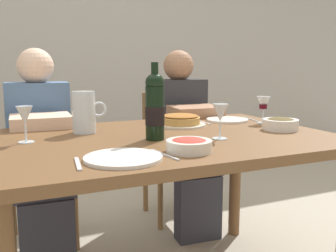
% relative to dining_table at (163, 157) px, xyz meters
% --- Properties ---
extents(back_wall, '(8.00, 0.10, 2.80)m').
position_rel_dining_table_xyz_m(back_wall, '(0.00, 2.37, 0.73)').
color(back_wall, '#B2ADA3').
rests_on(back_wall, ground).
extents(dining_table, '(1.50, 1.00, 0.76)m').
position_rel_dining_table_xyz_m(dining_table, '(0.00, 0.00, 0.00)').
color(dining_table, brown).
rests_on(dining_table, ground).
extents(wine_bottle, '(0.08, 0.08, 0.32)m').
position_rel_dining_table_xyz_m(wine_bottle, '(-0.06, -0.05, 0.23)').
color(wine_bottle, black).
rests_on(wine_bottle, dining_table).
extents(water_pitcher, '(0.16, 0.11, 0.19)m').
position_rel_dining_table_xyz_m(water_pitcher, '(-0.30, 0.23, 0.18)').
color(water_pitcher, silver).
rests_on(water_pitcher, dining_table).
extents(baked_tart, '(0.26, 0.26, 0.06)m').
position_rel_dining_table_xyz_m(baked_tart, '(0.19, 0.23, 0.12)').
color(baked_tart, silver).
rests_on(baked_tart, dining_table).
extents(salad_bowl, '(0.17, 0.17, 0.05)m').
position_rel_dining_table_xyz_m(salad_bowl, '(-0.03, -0.31, 0.12)').
color(salad_bowl, silver).
rests_on(salad_bowl, dining_table).
extents(olive_bowl, '(0.17, 0.17, 0.06)m').
position_rel_dining_table_xyz_m(olive_bowl, '(0.58, -0.08, 0.12)').
color(olive_bowl, white).
rests_on(olive_bowl, dining_table).
extents(wine_glass_left_diner, '(0.07, 0.07, 0.15)m').
position_rel_dining_table_xyz_m(wine_glass_left_diner, '(-0.56, 0.10, 0.20)').
color(wine_glass_left_diner, silver).
rests_on(wine_glass_left_diner, dining_table).
extents(wine_glass_right_diner, '(0.07, 0.07, 0.14)m').
position_rel_dining_table_xyz_m(wine_glass_right_diner, '(0.63, 0.13, 0.19)').
color(wine_glass_right_diner, silver).
rests_on(wine_glass_right_diner, dining_table).
extents(wine_glass_centre, '(0.07, 0.07, 0.15)m').
position_rel_dining_table_xyz_m(wine_glass_centre, '(0.20, -0.15, 0.20)').
color(wine_glass_centre, silver).
rests_on(wine_glass_centre, dining_table).
extents(dinner_plate_left_setting, '(0.26, 0.26, 0.01)m').
position_rel_dining_table_xyz_m(dinner_plate_left_setting, '(-0.28, -0.33, 0.10)').
color(dinner_plate_left_setting, white).
rests_on(dinner_plate_left_setting, dining_table).
extents(dinner_plate_right_setting, '(0.23, 0.23, 0.01)m').
position_rel_dining_table_xyz_m(dinner_plate_right_setting, '(0.50, 0.26, 0.10)').
color(dinner_plate_right_setting, white).
rests_on(dinner_plate_right_setting, dining_table).
extents(fork_left_setting, '(0.03, 0.16, 0.00)m').
position_rel_dining_table_xyz_m(fork_left_setting, '(-0.43, -0.33, 0.09)').
color(fork_left_setting, silver).
rests_on(fork_left_setting, dining_table).
extents(knife_left_setting, '(0.04, 0.18, 0.00)m').
position_rel_dining_table_xyz_m(knife_left_setting, '(-0.13, -0.33, 0.09)').
color(knife_left_setting, silver).
rests_on(knife_left_setting, dining_table).
extents(knife_right_setting, '(0.04, 0.18, 0.00)m').
position_rel_dining_table_xyz_m(knife_right_setting, '(0.65, 0.26, 0.09)').
color(knife_right_setting, silver).
rests_on(knife_right_setting, dining_table).
extents(spoon_right_setting, '(0.02, 0.16, 0.00)m').
position_rel_dining_table_xyz_m(spoon_right_setting, '(0.35, 0.26, 0.09)').
color(spoon_right_setting, silver).
rests_on(spoon_right_setting, dining_table).
extents(chair_left, '(0.42, 0.42, 0.87)m').
position_rel_dining_table_xyz_m(chair_left, '(-0.45, 0.87, -0.17)').
color(chair_left, olive).
rests_on(chair_left, ground).
extents(diner_left, '(0.35, 0.51, 1.16)m').
position_rel_dining_table_xyz_m(diner_left, '(-0.46, 0.64, -0.05)').
color(diner_left, '#4C6B93').
rests_on(diner_left, ground).
extents(chair_right, '(0.43, 0.43, 0.87)m').
position_rel_dining_table_xyz_m(chair_right, '(0.46, 0.91, -0.17)').
color(chair_right, olive).
rests_on(chair_right, ground).
extents(diner_right, '(0.36, 0.52, 1.16)m').
position_rel_dining_table_xyz_m(diner_right, '(0.44, 0.67, -0.05)').
color(diner_right, '#2D2D33').
rests_on(diner_right, ground).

